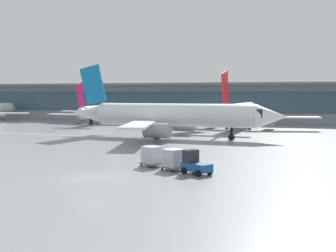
# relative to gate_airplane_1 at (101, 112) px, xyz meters

# --- Properties ---
(ground_plane) EXTENTS (400.00, 400.00, 0.00)m
(ground_plane) POSITION_rel_gate_airplane_1_xyz_m (28.13, -62.18, -2.80)
(ground_plane) COLOR gray
(taxiway_centreline_stripe) EXTENTS (109.78, 7.74, 0.01)m
(taxiway_centreline_stripe) POSITION_rel_gate_airplane_1_xyz_m (25.76, -29.97, -2.79)
(taxiway_centreline_stripe) COLOR yellow
(taxiway_centreline_stripe) RESTS_ON ground_plane
(terminal_concourse) EXTENTS (220.71, 11.00, 9.60)m
(terminal_concourse) POSITION_rel_gate_airplane_1_xyz_m (28.13, 17.33, 2.12)
(terminal_concourse) COLOR #8C939E
(terminal_concourse) RESTS_ON ground_plane
(gate_airplane_1) EXTENTS (26.15, 28.15, 9.32)m
(gate_airplane_1) POSITION_rel_gate_airplane_1_xyz_m (0.00, 0.00, 0.00)
(gate_airplane_1) COLOR silver
(gate_airplane_1) RESTS_ON ground_plane
(gate_airplane_2) EXTENTS (30.90, 33.29, 11.02)m
(gate_airplane_2) POSITION_rel_gate_airplane_1_xyz_m (32.92, -5.72, 0.51)
(gate_airplane_2) COLOR silver
(gate_airplane_2) RESTS_ON ground_plane
(taxiing_regional_jet) EXTENTS (35.80, 33.22, 11.85)m
(taxiing_regional_jet) POSITION_rel_gate_airplane_1_xyz_m (25.30, -27.94, 0.76)
(taxiing_regional_jet) COLOR white
(taxiing_regional_jet) RESTS_ON ground_plane
(baggage_tug) EXTENTS (2.95, 2.57, 2.10)m
(baggage_tug) POSITION_rel_gate_airplane_1_xyz_m (36.04, -58.00, -1.90)
(baggage_tug) COLOR #194C8C
(baggage_tug) RESTS_ON ground_plane
(cargo_dolly_lead) EXTENTS (2.62, 2.45, 1.94)m
(cargo_dolly_lead) POSITION_rel_gate_airplane_1_xyz_m (33.66, -56.58, -1.74)
(cargo_dolly_lead) COLOR #595B60
(cargo_dolly_lead) RESTS_ON ground_plane
(cargo_dolly_trailing) EXTENTS (2.62, 2.45, 1.94)m
(cargo_dolly_trailing) POSITION_rel_gate_airplane_1_xyz_m (31.08, -55.05, -1.74)
(cargo_dolly_trailing) COLOR #595B60
(cargo_dolly_trailing) RESTS_ON ground_plane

